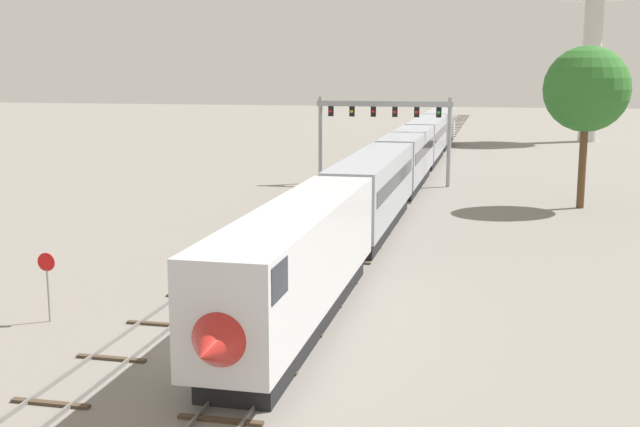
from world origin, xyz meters
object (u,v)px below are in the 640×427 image
Objects in this scene: signal_gantry at (384,120)px; passenger_train at (408,157)px; stop_sign at (47,277)px; trackside_tree_left at (587,90)px.

passenger_train is at bearing -10.39° from signal_gantry.
passenger_train is 43.07m from stop_sign.
passenger_train is 8.23× the size of signal_gantry.
stop_sign is at bearing -100.38° from signal_gantry.
passenger_train reaches higher than stop_sign.
signal_gantry is (-2.25, 0.41, 3.16)m from passenger_train.
trackside_tree_left is at bearing -29.17° from signal_gantry.
signal_gantry is 1.02× the size of trackside_tree_left.
signal_gantry is at bearing 169.61° from passenger_train.
signal_gantry reaches higher than stop_sign.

